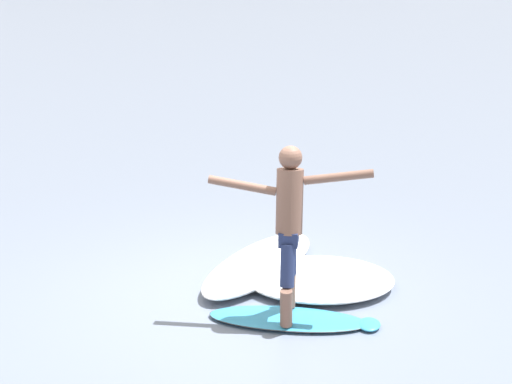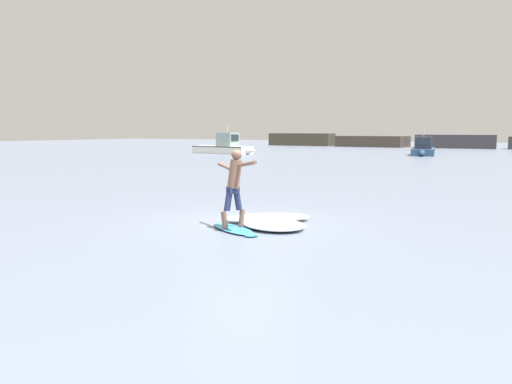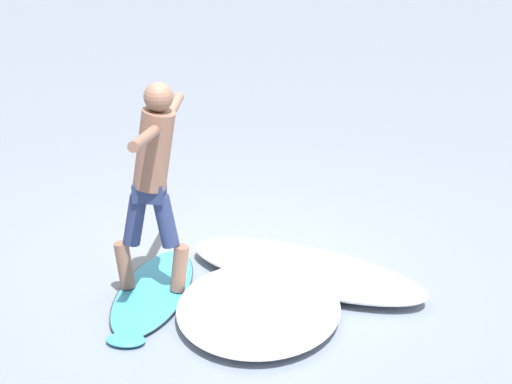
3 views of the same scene
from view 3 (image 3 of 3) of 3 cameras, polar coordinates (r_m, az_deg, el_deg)
ground_plane at (r=11.07m, az=-0.91°, el=-3.57°), size 200.00×200.00×0.00m
surfboard at (r=10.55m, az=-4.92°, el=-4.79°), size 1.84×1.36×0.20m
surfer at (r=10.11m, az=-4.84°, el=1.05°), size 1.57×0.87×1.87m
wave_foam_at_tail at (r=10.13m, az=0.12°, el=-5.50°), size 2.15×1.94×0.19m
wave_foam_at_nose at (r=10.76m, az=2.40°, el=-3.71°), size 2.27×2.12×0.22m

